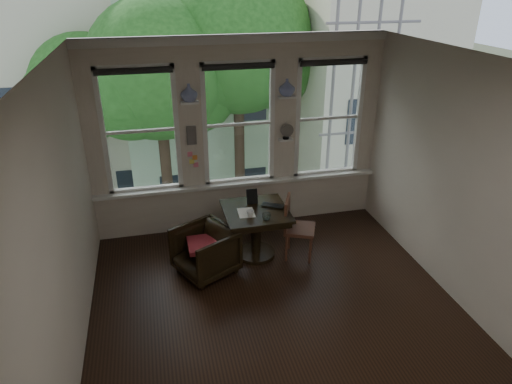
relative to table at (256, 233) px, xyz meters
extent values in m
plane|color=black|center=(-0.03, -1.21, -0.38)|extent=(4.50, 4.50, 0.00)
plane|color=silver|center=(-0.03, -1.21, 2.62)|extent=(4.50, 4.50, 0.00)
plane|color=beige|center=(-0.03, 1.04, 1.12)|extent=(4.50, 0.00, 4.50)
plane|color=beige|center=(-0.03, -3.46, 1.12)|extent=(4.50, 0.00, 4.50)
plane|color=beige|center=(-2.28, -1.21, 1.12)|extent=(0.00, 4.50, 4.50)
plane|color=beige|center=(2.22, -1.21, 1.12)|extent=(0.00, 4.50, 4.50)
cube|color=white|center=(-0.75, 0.94, 1.73)|extent=(0.26, 0.16, 0.03)
cube|color=white|center=(0.70, 0.94, 1.73)|extent=(0.26, 0.16, 0.03)
cube|color=#59544F|center=(-0.75, 0.97, 1.23)|extent=(0.14, 0.06, 0.28)
imported|color=white|center=(-0.75, 0.94, 1.86)|extent=(0.24, 0.24, 0.25)
imported|color=white|center=(0.70, 0.94, 1.86)|extent=(0.24, 0.24, 0.25)
imported|color=black|center=(-0.77, -0.26, -0.04)|extent=(0.99, 0.98, 0.68)
cube|color=maroon|center=(-0.77, -0.26, 0.08)|extent=(0.45, 0.45, 0.06)
imported|color=black|center=(0.23, 0.01, 0.39)|extent=(0.38, 0.34, 0.03)
imported|color=white|center=(-0.12, -0.18, 0.42)|extent=(0.12, 0.12, 0.10)
imported|color=white|center=(0.07, -0.31, 0.42)|extent=(0.14, 0.14, 0.09)
cube|color=black|center=(-0.01, 0.22, 0.48)|extent=(0.16, 0.08, 0.22)
cube|color=silver|center=(-0.15, -0.05, 0.38)|extent=(0.24, 0.31, 0.00)
camera|label=1|loc=(-1.32, -5.54, 3.36)|focal=32.00mm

